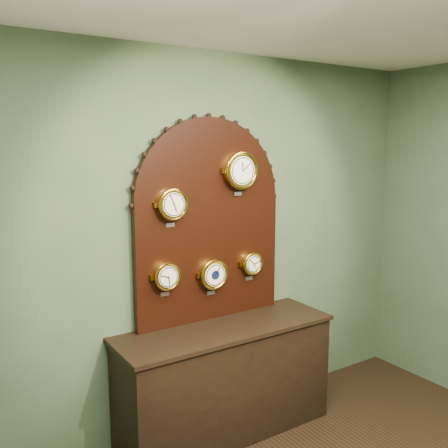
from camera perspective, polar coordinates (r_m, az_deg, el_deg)
wall_back at (r=3.71m, az=-2.10°, el=-2.22°), size 4.00×0.00×4.00m
shop_counter at (r=3.83m, az=0.17°, el=-17.75°), size 1.60×0.50×0.80m
display_board at (r=3.63m, az=-1.72°, el=1.15°), size 1.26×0.06×1.53m
roman_clock at (r=3.40m, az=-6.03°, el=2.29°), size 0.23×0.08×0.28m
arabic_clock at (r=3.67m, az=1.92°, el=6.21°), size 0.28×0.08×0.33m
hygrometer at (r=3.47m, az=-6.67°, el=-5.99°), size 0.20×0.08×0.25m
barometer at (r=3.66m, az=-1.27°, el=-5.81°), size 0.23×0.08×0.28m
tide_clock at (r=3.84m, az=3.20°, el=-4.56°), size 0.18×0.08×0.23m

